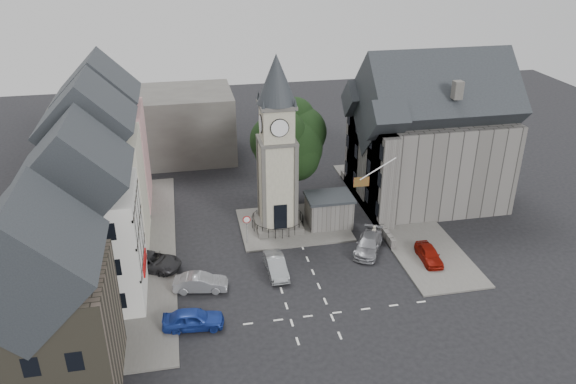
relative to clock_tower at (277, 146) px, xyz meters
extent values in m
plane|color=black|center=(0.00, -7.99, -8.12)|extent=(120.00, 120.00, 0.00)
cube|color=#595651|center=(-12.50, -1.99, -8.05)|extent=(6.00, 30.00, 0.14)
cube|color=#595651|center=(12.00, 0.01, -8.05)|extent=(6.00, 26.00, 0.14)
cube|color=#595651|center=(1.50, 0.01, -8.04)|extent=(10.00, 8.00, 0.16)
cube|color=silver|center=(0.00, -13.49, -8.12)|extent=(20.00, 8.00, 0.01)
cube|color=#4C4944|center=(0.00, 0.01, -7.77)|extent=(4.20, 4.20, 0.70)
torus|color=black|center=(0.00, 0.01, -7.04)|extent=(4.86, 4.86, 0.06)
cube|color=#9E9980|center=(0.00, 0.01, -3.42)|extent=(3.00, 3.00, 8.00)
cube|color=black|center=(0.00, -1.44, -6.22)|extent=(1.20, 0.25, 2.40)
cube|color=#4C4944|center=(0.00, 0.01, 0.58)|extent=(3.30, 3.30, 0.25)
cube|color=#9E9980|center=(0.00, 0.01, 2.18)|extent=(2.70, 2.70, 3.20)
cylinder|color=white|center=(0.00, -1.39, 2.18)|extent=(1.50, 0.12, 1.50)
cube|color=#4C4944|center=(0.00, 0.01, 3.78)|extent=(3.10, 3.10, 0.30)
cone|color=#1F2327|center=(0.00, 0.01, 6.03)|extent=(3.40, 3.40, 4.20)
cube|color=#5A5753|center=(4.80, -0.49, -6.72)|extent=(4.00, 3.00, 2.80)
cube|color=#1F2327|center=(4.80, -0.49, -5.17)|extent=(4.30, 3.30, 0.25)
cylinder|color=black|center=(2.00, 5.01, -5.92)|extent=(0.70, 0.70, 4.40)
cylinder|color=black|center=(-3.20, -2.49, -6.87)|extent=(0.10, 0.10, 2.50)
cone|color=#A50C0C|center=(-3.20, -2.59, -5.62)|extent=(0.70, 0.06, 0.70)
cone|color=white|center=(-3.20, -2.61, -5.62)|extent=(0.54, 0.04, 0.54)
cube|color=#D59993|center=(-15.50, 8.01, -3.12)|extent=(7.50, 7.00, 10.00)
cube|color=beige|center=(-15.50, 0.01, -3.12)|extent=(7.50, 7.00, 10.00)
cube|color=silver|center=(-15.50, -7.99, -3.62)|extent=(7.50, 7.00, 9.00)
cube|color=#484336|center=(-17.00, -16.99, -4.12)|extent=(8.00, 7.00, 8.00)
cube|color=#4C4944|center=(-12.00, 20.01, -4.12)|extent=(20.00, 10.00, 8.00)
cube|color=#5A5753|center=(16.00, 3.01, -3.62)|extent=(14.00, 10.00, 9.00)
cube|color=#5A5753|center=(9.80, -0.49, -3.62)|extent=(1.60, 4.40, 9.00)
cube|color=#5A5753|center=(9.80, 6.51, -3.62)|extent=(1.60, 4.40, 9.00)
cube|color=#5A5753|center=(9.20, 2.01, -7.67)|extent=(0.40, 16.00, 0.90)
cylinder|color=white|center=(8.00, -3.99, -1.12)|extent=(3.17, 0.10, 1.89)
plane|color=#B21414|center=(6.60, -3.99, -2.22)|extent=(1.40, 0.00, 1.40)
imported|color=#1B3697|center=(-8.41, -13.12, -7.39)|extent=(4.44, 2.08, 1.47)
imported|color=#97999F|center=(-7.66, -8.71, -7.43)|extent=(4.35, 2.08, 1.38)
imported|color=#2A2A2C|center=(-11.50, -4.84, -7.42)|extent=(5.55, 4.34, 1.40)
imported|color=gray|center=(-1.50, -7.49, -7.43)|extent=(1.58, 4.23, 1.38)
imported|color=gray|center=(7.00, -5.71, -7.42)|extent=(4.06, 5.14, 1.39)
imported|color=maroon|center=(11.50, -8.21, -7.47)|extent=(1.72, 3.86, 1.29)
imported|color=#AFA490|center=(8.00, -4.14, -7.34)|extent=(0.62, 0.46, 1.56)
camera|label=1|loc=(-8.01, -45.46, 17.77)|focal=35.00mm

